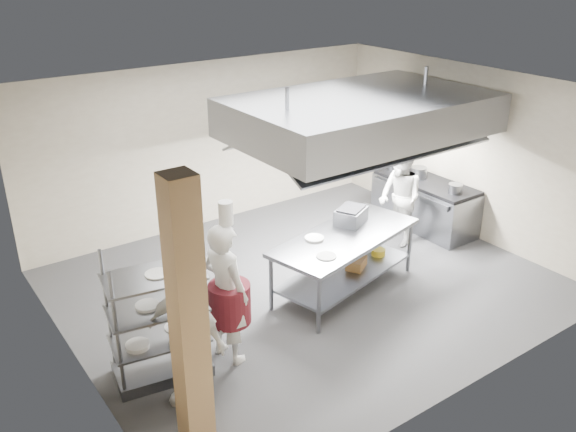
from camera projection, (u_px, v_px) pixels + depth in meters
floor at (307, 285)px, 9.42m from camera, size 7.00×7.00×0.00m
ceiling at (310, 92)px, 8.21m from camera, size 7.00×7.00×0.00m
wall_back at (209, 145)px, 11.05m from camera, size 7.00×0.00×7.00m
wall_left at (65, 261)px, 6.96m from camera, size 0.00×6.00×6.00m
wall_right at (468, 152)px, 10.67m from camera, size 0.00×6.00×6.00m
column at (188, 320)px, 5.86m from camera, size 0.30×0.30×3.00m
exhaust_hood at (361, 115)px, 9.44m from camera, size 4.00×2.50×0.60m
hood_strip_a at (314, 145)px, 9.09m from camera, size 1.60×0.12×0.04m
hood_strip_b at (401, 126)px, 10.04m from camera, size 1.60×0.12×0.04m
wall_shelf at (294, 131)px, 11.89m from camera, size 1.50×0.28×0.04m
island at (344, 263)px, 9.12m from camera, size 2.63×1.56×0.91m
island_worktop at (345, 237)px, 8.95m from camera, size 2.63×1.56×0.06m
island_undershelf at (344, 272)px, 9.19m from camera, size 2.42×1.42×0.04m
pass_rack at (157, 315)px, 7.13m from camera, size 1.22×0.83×1.68m
cooking_range at (424, 205)px, 11.26m from camera, size 0.80×2.00×0.84m
range_top at (426, 182)px, 11.08m from camera, size 0.78×1.96×0.06m
chef_head at (226, 293)px, 7.41m from camera, size 0.60×0.77×1.86m
chef_line at (400, 198)px, 10.44m from camera, size 0.79×0.94×1.70m
chef_plating at (186, 337)px, 6.69m from camera, size 0.83×1.09×1.73m
griddle at (351, 216)px, 9.28m from camera, size 0.60×0.55×0.24m
wicker_basket at (356, 263)px, 9.23m from camera, size 0.42×0.38×0.15m
stockpot at (419, 173)px, 11.16m from camera, size 0.29×0.29×0.20m
plate_stack at (159, 336)px, 7.25m from camera, size 0.28×0.28×0.05m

